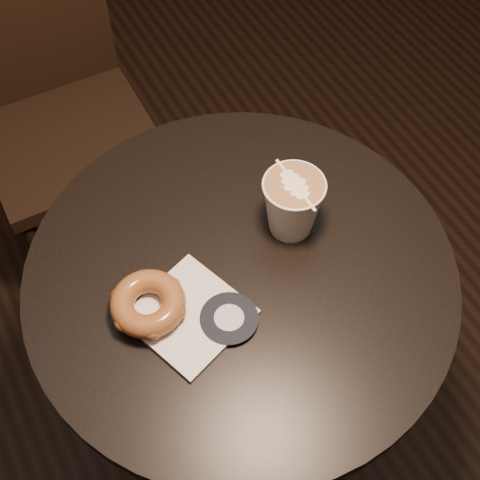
# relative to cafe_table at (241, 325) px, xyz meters

# --- Properties ---
(cafe_table) EXTENTS (0.70, 0.70, 0.75)m
(cafe_table) POSITION_rel_cafe_table_xyz_m (0.00, 0.00, 0.00)
(cafe_table) COLOR black
(cafe_table) RESTS_ON ground
(chair) EXTENTS (0.41, 0.41, 1.01)m
(chair) POSITION_rel_cafe_table_xyz_m (-0.10, 0.78, 0.01)
(chair) COLOR black
(chair) RESTS_ON ground
(pastry_bag) EXTENTS (0.20, 0.20, 0.01)m
(pastry_bag) POSITION_rel_cafe_table_xyz_m (-0.11, -0.04, 0.20)
(pastry_bag) COLOR silver
(pastry_bag) RESTS_ON cafe_table
(doughnut) EXTENTS (0.12, 0.12, 0.04)m
(doughnut) POSITION_rel_cafe_table_xyz_m (-0.16, 0.00, 0.23)
(doughnut) COLOR brown
(doughnut) RESTS_ON pastry_bag
(latte_cup) EXTENTS (0.10, 0.10, 0.11)m
(latte_cup) POSITION_rel_cafe_table_xyz_m (0.11, 0.04, 0.26)
(latte_cup) COLOR white
(latte_cup) RESTS_ON cafe_table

